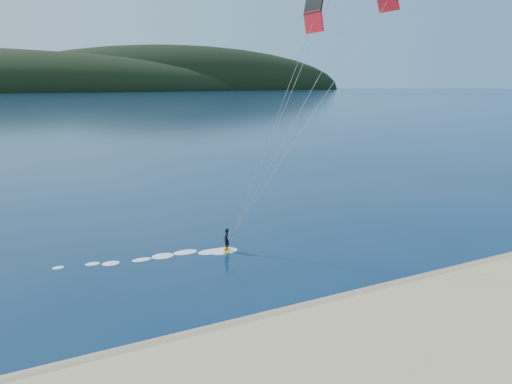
% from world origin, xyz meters
% --- Properties ---
extents(wet_sand, '(220.00, 2.50, 0.10)m').
position_xyz_m(wet_sand, '(0.00, 4.50, 0.05)').
color(wet_sand, '#836C4C').
rests_on(wet_sand, ground).
extents(headland, '(1200.00, 310.00, 140.00)m').
position_xyz_m(headland, '(0.63, 745.28, 0.00)').
color(headland, black).
rests_on(headland, ground).
extents(kitesurfer_near, '(20.52, 6.73, 17.16)m').
position_xyz_m(kitesurfer_near, '(11.13, 11.20, 13.92)').
color(kitesurfer_near, gold).
rests_on(kitesurfer_near, ground).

